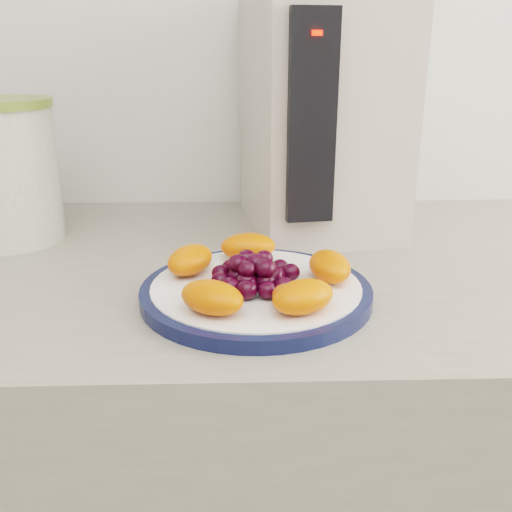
{
  "coord_description": "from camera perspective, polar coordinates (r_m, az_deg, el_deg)",
  "views": [
    {
      "loc": [
        0.04,
        0.5,
        1.16
      ],
      "look_at": [
        0.05,
        1.07,
        0.95
      ],
      "focal_mm": 40.0,
      "sensor_mm": 36.0,
      "label": 1
    }
  ],
  "objects": [
    {
      "name": "plate_rim",
      "position": [
        0.63,
        0.0,
        -3.67
      ],
      "size": [
        0.25,
        0.25,
        0.01
      ],
      "primitive_type": "cylinder",
      "color": "#0F183D",
      "rests_on": "counter"
    },
    {
      "name": "plate_face",
      "position": [
        0.62,
        0.0,
        -3.58
      ],
      "size": [
        0.23,
        0.23,
        0.02
      ],
      "primitive_type": "cylinder",
      "color": "white",
      "rests_on": "counter"
    },
    {
      "name": "canister",
      "position": [
        0.88,
        -24.13,
        7.31
      ],
      "size": [
        0.16,
        0.16,
        0.19
      ],
      "primitive_type": "cylinder",
      "rotation": [
        0.0,
        0.0,
        0.03
      ],
      "color": "#3D5C19",
      "rests_on": "counter"
    },
    {
      "name": "appliance_body",
      "position": [
        0.87,
        6.34,
        14.17
      ],
      "size": [
        0.23,
        0.3,
        0.35
      ],
      "primitive_type": "cube",
      "rotation": [
        0.0,
        0.0,
        0.13
      ],
      "color": "#C0B3A4",
      "rests_on": "counter"
    },
    {
      "name": "appliance_panel",
      "position": [
        0.72,
        5.58,
        13.44
      ],
      "size": [
        0.06,
        0.03,
        0.26
      ],
      "primitive_type": "cube",
      "rotation": [
        0.0,
        0.0,
        0.13
      ],
      "color": "black",
      "rests_on": "appliance_body"
    },
    {
      "name": "appliance_led",
      "position": [
        0.71,
        6.1,
        21.31
      ],
      "size": [
        0.01,
        0.01,
        0.01
      ],
      "primitive_type": "cube",
      "rotation": [
        0.0,
        0.0,
        0.13
      ],
      "color": "#FF0C05",
      "rests_on": "appliance_panel"
    },
    {
      "name": "fruit_plate",
      "position": [
        0.61,
        0.13,
        -1.7
      ],
      "size": [
        0.22,
        0.21,
        0.04
      ],
      "color": "#FF4808",
      "rests_on": "plate_face"
    }
  ]
}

